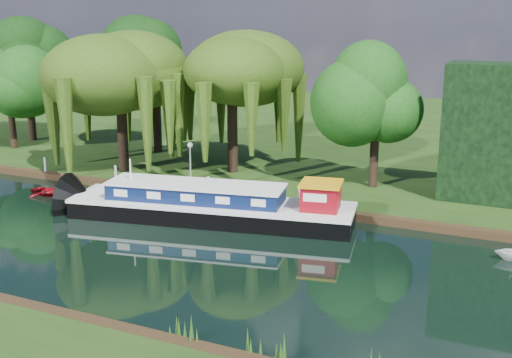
% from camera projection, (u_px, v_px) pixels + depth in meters
% --- Properties ---
extents(ground, '(120.00, 120.00, 0.00)m').
position_uv_depth(ground, '(81.00, 234.00, 33.52)').
color(ground, black).
extents(far_bank, '(120.00, 52.00, 0.45)m').
position_uv_depth(far_bank, '(307.00, 127.00, 63.34)').
color(far_bank, black).
rests_on(far_bank, ground).
extents(dutch_barge, '(16.25, 6.48, 3.35)m').
position_uv_depth(dutch_barge, '(213.00, 206.00, 35.53)').
color(dutch_barge, black).
rests_on(dutch_barge, ground).
extents(narrowboat, '(11.07, 2.25, 1.60)m').
position_uv_depth(narrowboat, '(209.00, 203.00, 36.96)').
color(narrowboat, navy).
rests_on(narrowboat, ground).
extents(red_dinghy, '(3.08, 2.28, 0.61)m').
position_uv_depth(red_dinghy, '(53.00, 195.00, 40.63)').
color(red_dinghy, maroon).
rests_on(red_dinghy, ground).
extents(willow_left, '(7.60, 7.60, 9.11)m').
position_uv_depth(willow_left, '(119.00, 76.00, 43.44)').
color(willow_left, black).
rests_on(willow_left, far_bank).
extents(willow_right, '(7.18, 7.18, 8.75)m').
position_uv_depth(willow_right, '(232.00, 80.00, 43.19)').
color(willow_right, black).
rests_on(willow_right, far_bank).
extents(tree_far_left, '(4.94, 4.94, 7.96)m').
position_uv_depth(tree_far_left, '(8.00, 81.00, 51.24)').
color(tree_far_left, black).
rests_on(tree_far_left, far_bank).
extents(tree_far_back, '(5.61, 5.61, 9.43)m').
position_uv_depth(tree_far_back, '(26.00, 64.00, 54.22)').
color(tree_far_back, black).
rests_on(tree_far_back, far_bank).
extents(tree_far_mid, '(5.90, 5.90, 9.66)m').
position_uv_depth(tree_far_mid, '(155.00, 67.00, 49.46)').
color(tree_far_mid, black).
rests_on(tree_far_mid, far_bank).
extents(tree_far_right, '(4.79, 4.79, 7.84)m').
position_uv_depth(tree_far_right, '(377.00, 102.00, 39.56)').
color(tree_far_right, black).
rests_on(tree_far_right, far_bank).
extents(conifer_hedge, '(6.00, 3.00, 8.00)m').
position_uv_depth(conifer_hedge, '(497.00, 133.00, 36.99)').
color(conifer_hedge, black).
rests_on(conifer_hedge, far_bank).
extents(lamppost, '(0.36, 0.36, 2.56)m').
position_uv_depth(lamppost, '(190.00, 151.00, 41.93)').
color(lamppost, silver).
rests_on(lamppost, far_bank).
extents(mooring_posts, '(19.16, 0.16, 1.00)m').
position_uv_depth(mooring_posts, '(160.00, 179.00, 40.86)').
color(mooring_posts, silver).
rests_on(mooring_posts, far_bank).
extents(reeds_near, '(33.70, 1.50, 1.10)m').
position_uv_depth(reeds_near, '(93.00, 307.00, 23.94)').
color(reeds_near, '#1F4311').
rests_on(reeds_near, ground).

